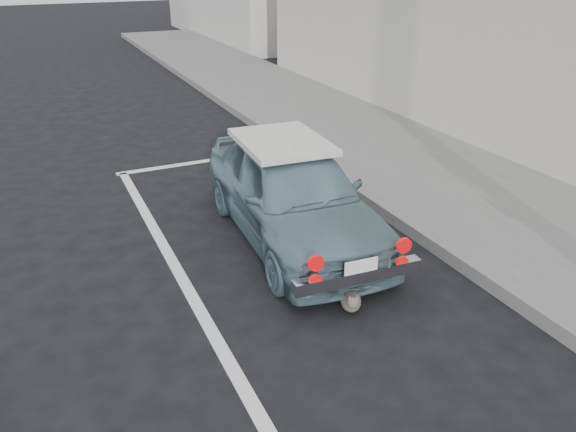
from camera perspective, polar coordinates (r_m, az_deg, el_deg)
name	(u,v)px	position (r m, az deg, el deg)	size (l,w,h in m)	color
sidewalk	(557,240)	(7.14, 25.64, -2.24)	(2.80, 40.00, 0.15)	slate
pline_front	(211,160)	(9.25, -7.88, 5.64)	(3.00, 0.12, 0.01)	silver
pline_side	(185,284)	(5.85, -10.40, -6.84)	(0.12, 7.00, 0.01)	silver
retro_coupe	(293,192)	(6.44, 0.47, 2.47)	(1.56, 3.44, 1.14)	slate
cat	(351,300)	(5.37, 6.40, -8.46)	(0.30, 0.41, 0.24)	#605749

